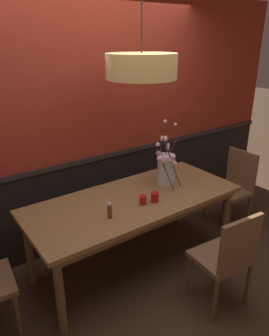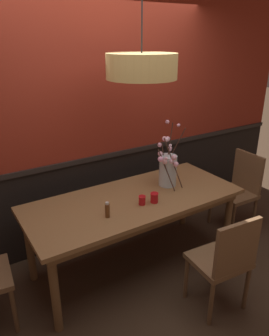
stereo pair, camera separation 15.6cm
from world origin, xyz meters
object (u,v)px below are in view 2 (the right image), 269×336
Objects in this scene: candle_holder_nearer_edge at (142,200)px; condiment_bottle at (107,210)px; chair_far_side_right at (119,182)px; chair_near_side_right at (225,259)px; candle_holder_nearer_center at (154,198)px; chair_head_east_end at (239,187)px; pendant_lamp at (142,66)px; vase_with_blossoms at (168,169)px; dining_table at (134,205)px.

condiment_bottle is at bearing -175.75° from candle_holder_nearer_edge.
chair_far_side_right is at bearing 55.88° from condiment_bottle.
candle_holder_nearer_center is (-0.21, 0.70, 0.30)m from chair_near_side_right.
chair_near_side_right reaches higher than candle_holder_nearer_edge.
chair_far_side_right is at bearing 89.47° from chair_near_side_right.
chair_head_east_end is 1.40m from candle_holder_nearer_center.
candle_holder_nearer_center is 0.12× the size of pendant_lamp.
chair_head_east_end is at bearing -38.01° from chair_far_side_right.
chair_head_east_end is at bearing 4.69° from candle_holder_nearer_edge.
vase_with_blossoms is (-1.03, 0.09, 0.43)m from chair_head_east_end.
chair_far_side_right reaches higher than dining_table.
chair_head_east_end is 1.02× the size of chair_near_side_right.
candle_holder_nearer_edge is at bearing 167.14° from candle_holder_nearer_center.
vase_with_blossoms reaches higher than condiment_bottle.
chair_far_side_right is at bearing 71.54° from candle_holder_nearer_edge.
candle_holder_nearer_edge is at bearing -175.31° from chair_head_east_end.
candle_holder_nearer_edge is 0.11× the size of pendant_lamp.
condiment_bottle is at bearing 134.45° from chair_near_side_right.
condiment_bottle is (-1.85, -0.15, 0.32)m from chair_head_east_end.
dining_table is 0.19m from candle_holder_nearer_edge.
chair_far_side_right is 1.18× the size of pendant_lamp.
chair_head_east_end is at bearing 6.20° from candle_holder_nearer_center.
chair_head_east_end is at bearing 36.32° from chair_near_side_right.
vase_with_blossoms is at bearing 82.42° from chair_near_side_right.
chair_far_side_right is 1.70m from pendant_lamp.
chair_head_east_end is 1.44m from chair_near_side_right.
vase_with_blossoms reaches higher than chair_near_side_right.
candle_holder_nearer_center is (0.10, -0.17, 0.13)m from dining_table.
vase_with_blossoms reaches higher than candle_holder_nearer_center.
candle_holder_nearer_center is at bearing 106.32° from chair_near_side_right.
vase_with_blossoms is 4.71× the size of condiment_bottle.
chair_far_side_right reaches higher than candle_holder_nearer_edge.
dining_table is 2.26× the size of chair_near_side_right.
chair_near_side_right is 0.79m from candle_holder_nearer_center.
vase_with_blossoms is at bearing 8.35° from dining_table.
candle_holder_nearer_center is at bearing -58.63° from dining_table.
chair_near_side_right is at bearing -97.58° from vase_with_blossoms.
dining_table is 2.68× the size of pendant_lamp.
dining_table is 21.91× the size of candle_holder_nearer_center.
candle_holder_nearer_edge is (-0.32, 0.73, 0.30)m from chair_near_side_right.
chair_far_side_right is at bearing 77.95° from candle_holder_nearer_center.
chair_near_side_right is 0.85m from candle_holder_nearer_edge.
candle_holder_nearer_center is 1.15m from pendant_lamp.
chair_near_side_right is 9.68× the size of candle_holder_nearer_center.
chair_near_side_right is at bearing -66.17° from candle_holder_nearer_edge.
candle_holder_nearer_center is 0.12m from candle_holder_nearer_edge.
vase_with_blossoms is at bearing 16.20° from condiment_bottle.
chair_far_side_right is at bearing 73.50° from pendant_lamp.
condiment_bottle reaches higher than candle_holder_nearer_edge.
chair_far_side_right is 0.92m from vase_with_blossoms.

